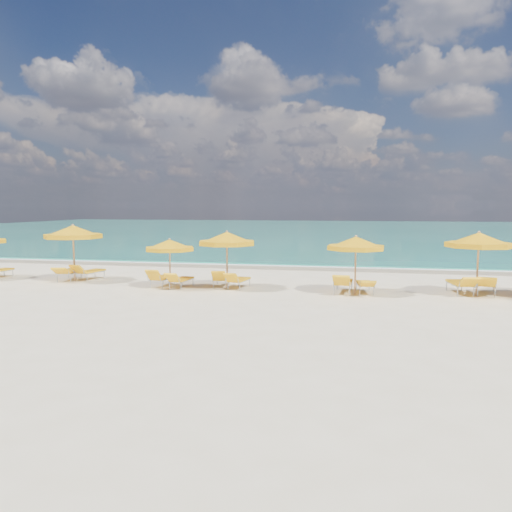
# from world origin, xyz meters

# --- Properties ---
(ground_plane) EXTENTS (120.00, 120.00, 0.00)m
(ground_plane) POSITION_xyz_m (0.00, 0.00, 0.00)
(ground_plane) COLOR beige
(ocean) EXTENTS (120.00, 80.00, 0.30)m
(ocean) POSITION_xyz_m (0.00, 48.00, 0.00)
(ocean) COLOR #167C67
(ocean) RESTS_ON ground
(wet_sand_band) EXTENTS (120.00, 2.60, 0.01)m
(wet_sand_band) POSITION_xyz_m (0.00, 7.40, 0.00)
(wet_sand_band) COLOR tan
(wet_sand_band) RESTS_ON ground
(foam_line) EXTENTS (120.00, 1.20, 0.03)m
(foam_line) POSITION_xyz_m (0.00, 8.20, 0.00)
(foam_line) COLOR white
(foam_line) RESTS_ON ground
(whitecap_near) EXTENTS (14.00, 0.36, 0.05)m
(whitecap_near) POSITION_xyz_m (-6.00, 17.00, 0.00)
(whitecap_near) COLOR white
(whitecap_near) RESTS_ON ground
(whitecap_far) EXTENTS (18.00, 0.30, 0.05)m
(whitecap_far) POSITION_xyz_m (8.00, 24.00, 0.00)
(whitecap_far) COLOR white
(whitecap_far) RESTS_ON ground
(umbrella_2) EXTENTS (3.39, 3.39, 2.58)m
(umbrella_2) POSITION_xyz_m (-8.14, 0.42, 2.20)
(umbrella_2) COLOR tan
(umbrella_2) RESTS_ON ground
(umbrella_3) EXTENTS (2.07, 2.07, 2.07)m
(umbrella_3) POSITION_xyz_m (-3.19, -0.55, 1.76)
(umbrella_3) COLOR tan
(umbrella_3) RESTS_ON ground
(umbrella_4) EXTENTS (2.71, 2.71, 2.39)m
(umbrella_4) POSITION_xyz_m (-0.86, -0.17, 2.04)
(umbrella_4) COLOR tan
(umbrella_4) RESTS_ON ground
(umbrella_5) EXTENTS (2.84, 2.84, 2.28)m
(umbrella_5) POSITION_xyz_m (4.29, -0.33, 1.94)
(umbrella_5) COLOR tan
(umbrella_5) RESTS_ON ground
(umbrella_6) EXTENTS (2.71, 2.71, 2.45)m
(umbrella_6) POSITION_xyz_m (8.79, 0.16, 2.09)
(umbrella_6) COLOR tan
(umbrella_6) RESTS_ON ground
(lounger_2_left) EXTENTS (1.03, 2.14, 0.75)m
(lounger_2_left) POSITION_xyz_m (-8.56, 0.64, 0.24)
(lounger_2_left) COLOR #A5A8AD
(lounger_2_left) RESTS_ON ground
(lounger_2_right) EXTENTS (0.90, 1.89, 0.81)m
(lounger_2_right) POSITION_xyz_m (-7.70, 1.01, 0.22)
(lounger_2_right) COLOR #A5A8AD
(lounger_2_right) RESTS_ON ground
(lounger_3_left) EXTENTS (0.71, 1.77, 0.85)m
(lounger_3_left) POSITION_xyz_m (-3.69, -0.18, 0.22)
(lounger_3_left) COLOR #A5A8AD
(lounger_3_left) RESTS_ON ground
(lounger_3_right) EXTENTS (0.74, 1.75, 0.76)m
(lounger_3_right) POSITION_xyz_m (-2.78, -0.38, 0.21)
(lounger_3_right) COLOR #A5A8AD
(lounger_3_right) RESTS_ON ground
(lounger_4_left) EXTENTS (0.80, 1.74, 0.81)m
(lounger_4_left) POSITION_xyz_m (-1.25, 0.29, 0.21)
(lounger_4_left) COLOR #A5A8AD
(lounger_4_left) RESTS_ON ground
(lounger_4_right) EXTENTS (0.80, 1.73, 0.77)m
(lounger_4_right) POSITION_xyz_m (-0.42, -0.00, 0.21)
(lounger_4_right) COLOR #A5A8AD
(lounger_4_right) RESTS_ON ground
(lounger_5_left) EXTENTS (0.75, 2.01, 0.87)m
(lounger_5_left) POSITION_xyz_m (3.83, -0.15, 0.24)
(lounger_5_left) COLOR #A5A8AD
(lounger_5_left) RESTS_ON ground
(lounger_5_right) EXTENTS (0.79, 1.85, 0.66)m
(lounger_5_right) POSITION_xyz_m (4.66, -0.03, 0.21)
(lounger_5_right) COLOR #A5A8AD
(lounger_5_right) RESTS_ON ground
(lounger_6_left) EXTENTS (0.93, 2.08, 0.84)m
(lounger_6_left) POSITION_xyz_m (8.27, 0.49, 0.24)
(lounger_6_left) COLOR #A5A8AD
(lounger_6_left) RESTS_ON ground
(lounger_6_right) EXTENTS (1.05, 2.13, 0.83)m
(lounger_6_right) POSITION_xyz_m (9.23, 0.65, 0.24)
(lounger_6_right) COLOR #A5A8AD
(lounger_6_right) RESTS_ON ground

